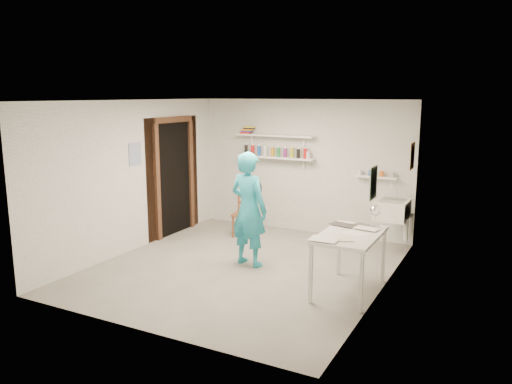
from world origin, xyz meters
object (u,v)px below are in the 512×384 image
at_px(man, 249,209).
at_px(wall_clock, 253,187).
at_px(work_table, 349,263).
at_px(wooden_chair, 244,215).
at_px(desk_lamp, 376,210).
at_px(belfast_sink, 392,209).

xyz_separation_m(man, wall_clock, (-0.04, 0.22, 0.28)).
distance_m(man, work_table, 1.72).
bearing_deg(wall_clock, wooden_chair, 135.65).
relative_size(man, wall_clock, 5.56).
xyz_separation_m(man, desk_lamp, (1.82, 0.12, 0.15)).
xyz_separation_m(man, wooden_chair, (-0.78, 1.28, -0.44)).
bearing_deg(work_table, desk_lamp, 67.58).
xyz_separation_m(belfast_sink, man, (-1.74, -1.56, 0.14)).
bearing_deg(desk_lamp, belfast_sink, 93.24).
bearing_deg(wooden_chair, man, -67.36).
distance_m(wooden_chair, work_table, 2.90).
bearing_deg(belfast_sink, man, -138.09).
relative_size(belfast_sink, man, 0.36).
bearing_deg(work_table, belfast_sink, 86.69).
bearing_deg(man, work_table, 178.90).
xyz_separation_m(man, work_table, (1.63, -0.35, -0.46)).
distance_m(belfast_sink, man, 2.34).
height_order(belfast_sink, desk_lamp, desk_lamp).
bearing_deg(wall_clock, belfast_sink, 47.98).
xyz_separation_m(wooden_chair, work_table, (2.40, -1.62, -0.01)).
bearing_deg(desk_lamp, work_table, -112.42).
bearing_deg(man, belfast_sink, -127.17).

